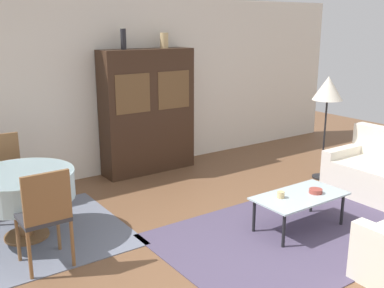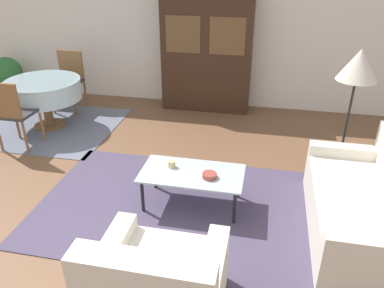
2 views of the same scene
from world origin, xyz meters
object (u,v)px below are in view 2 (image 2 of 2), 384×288
Objects in this scene: floor_lamp at (358,69)px; dining_chair_near at (12,111)px; display_cabinet at (207,53)px; bowl at (209,175)px; dining_table at (44,90)px; armchair at (157,288)px; potted_plant at (7,74)px; cup at (172,164)px; couch at (367,208)px; dining_chair_far at (69,77)px; coffee_table at (192,176)px.

dining_chair_near is at bearing -176.89° from floor_lamp.
bowl is (0.54, -2.92, -0.53)m from display_cabinet.
dining_table is 0.72× the size of floor_lamp.
armchair reaches higher than bowl.
cup is at bearing -33.91° from potted_plant.
dining_table is 3.27m from bowl.
couch is at bearing -55.38° from display_cabinet.
dining_chair_near is 1.30× the size of potted_plant.
bowl is at bearing -16.26° from cup.
display_cabinet is 2.84m from cup.
dining_chair_near is (-2.68, 2.24, 0.27)m from armchair.
dining_table is 2.83m from cup.
floor_lamp is 2.02m from bowl.
cup is 0.45m from bowl.
dining_chair_near is at bearing 90.00° from dining_chair_far.
coffee_table is 0.21m from bowl.
cup is (-0.24, 0.07, 0.07)m from coffee_table.
couch reaches higher than coffee_table.
potted_plant is (-1.45, 0.31, -0.13)m from dining_chair_far.
display_cabinet is at bearing 34.62° from couch.
couch is 11.28× the size of bowl.
cup is at bearing 100.56° from armchair.
armchair is 4.66m from dining_chair_far.
display_cabinet is (-0.34, 2.86, 0.59)m from coffee_table.
dining_chair_far reaches higher than armchair.
couch is at bearing -21.34° from dining_table.
dining_chair_near is at bearing 140.13° from armchair.
floor_lamp reaches higher than dining_chair_far.
display_cabinet is at bearing 42.15° from dining_chair_near.
coffee_table is 0.70× the size of floor_lamp.
coffee_table is 1.10× the size of dining_chair_near.
dining_chair_far is (-2.68, 3.80, 0.27)m from armchair.
cup is at bearing 136.47° from dining_chair_far.
potted_plant is (-4.28, 2.71, 0.01)m from bowl.
dining_table is at bearing 150.15° from bowl.
potted_plant reaches higher than dining_table.
potted_plant is (-1.45, 1.87, -0.13)m from dining_chair_near.
dining_table is 0.78m from dining_chair_far.
dining_chair_near is 1.00× the size of dining_chair_far.
dining_chair_far reaches higher than coffee_table.
display_cabinet is at bearing 137.28° from floor_lamp.
coffee_table is at bearing -148.25° from floor_lamp.
display_cabinet reaches higher than dining_table.
dining_table is 4.38m from floor_lamp.
dining_chair_near reaches higher than couch.
couch is 2.24× the size of potted_plant.
potted_plant is at bearing -12.00° from dining_chair_far.
armchair is 5.83m from potted_plant.
dining_table is at bearing 147.99° from cup.
cup reaches higher than bowl.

